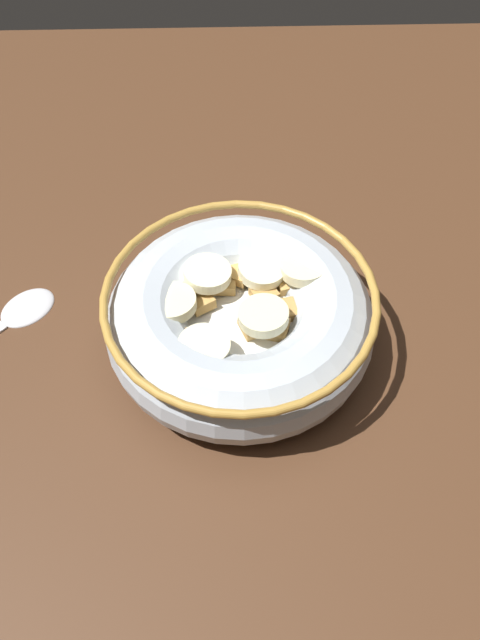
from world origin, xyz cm
name	(u,v)px	position (x,y,z in cm)	size (l,w,h in cm)	color
ground_plane	(240,353)	(0.00, 0.00, -1.00)	(92.31, 92.31, 2.00)	#472B19
cereal_bowl	(240,318)	(0.00, -0.02, 3.19)	(19.06, 19.06, 5.92)	#B2BCC6
spoon	(7,319)	(17.69, -2.73, 0.35)	(12.09, 12.32, 0.80)	silver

